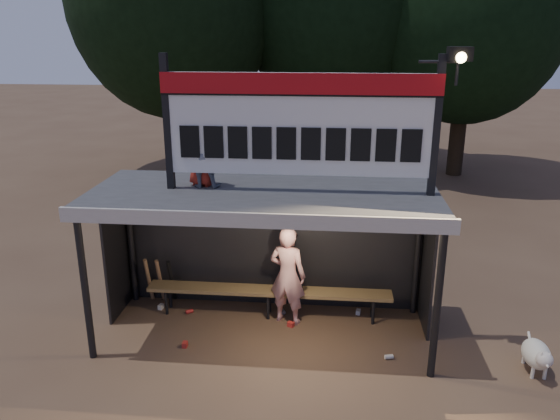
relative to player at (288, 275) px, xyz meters
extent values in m
plane|color=#4E3827|center=(-0.32, -0.39, -0.81)|extent=(80.00, 80.00, 0.00)
imported|color=white|center=(0.00, 0.00, 0.00)|extent=(0.68, 0.54, 1.63)
imported|color=gray|center=(-1.22, -0.25, 2.03)|extent=(0.52, 0.41, 1.05)
imported|color=#B0281B|center=(-1.26, -0.20, 1.99)|extent=(0.56, 0.46, 0.98)
cube|color=#3B3B3D|center=(-0.32, -0.39, 1.45)|extent=(5.00, 2.00, 0.12)
cube|color=beige|center=(-0.32, -1.41, 1.41)|extent=(5.10, 0.06, 0.20)
cylinder|color=black|center=(-2.72, -1.29, 0.29)|extent=(0.10, 0.10, 2.20)
cylinder|color=black|center=(2.08, -1.29, 0.29)|extent=(0.10, 0.10, 2.20)
cylinder|color=black|center=(-2.72, 0.51, 0.29)|extent=(0.10, 0.10, 2.20)
cylinder|color=black|center=(2.08, 0.51, 0.29)|extent=(0.10, 0.10, 2.20)
cube|color=black|center=(-0.32, 0.61, 0.29)|extent=(5.00, 0.04, 2.20)
cube|color=black|center=(-2.82, 0.11, 0.29)|extent=(0.04, 1.00, 2.20)
cube|color=black|center=(2.18, 0.11, 0.29)|extent=(0.04, 1.00, 2.20)
cylinder|color=black|center=(-0.32, 0.61, 1.34)|extent=(5.00, 0.06, 0.06)
cube|color=black|center=(-1.67, -0.39, 2.46)|extent=(0.10, 0.10, 1.90)
cube|color=black|center=(2.03, -0.39, 2.46)|extent=(0.10, 0.10, 1.90)
cube|color=white|center=(0.18, -0.39, 2.46)|extent=(3.80, 0.08, 1.40)
cube|color=#A80C12|center=(0.18, -0.44, 3.02)|extent=(3.80, 0.04, 0.28)
cube|color=black|center=(0.18, -0.45, 2.87)|extent=(3.80, 0.02, 0.03)
cube|color=black|center=(-1.35, -0.44, 2.21)|extent=(0.27, 0.03, 0.45)
cube|color=black|center=(-1.01, -0.44, 2.21)|extent=(0.27, 0.03, 0.45)
cube|color=black|center=(-0.67, -0.44, 2.21)|extent=(0.27, 0.03, 0.45)
cube|color=black|center=(-0.33, -0.44, 2.21)|extent=(0.27, 0.03, 0.45)
cube|color=black|center=(0.01, -0.44, 2.21)|extent=(0.27, 0.03, 0.45)
cube|color=black|center=(0.35, -0.44, 2.21)|extent=(0.27, 0.03, 0.45)
cube|color=black|center=(0.69, -0.44, 2.21)|extent=(0.27, 0.03, 0.45)
cube|color=black|center=(1.03, -0.44, 2.21)|extent=(0.27, 0.03, 0.45)
cube|color=black|center=(1.37, -0.44, 2.21)|extent=(0.27, 0.03, 0.45)
cube|color=black|center=(1.71, -0.44, 2.21)|extent=(0.27, 0.03, 0.45)
cylinder|color=black|center=(1.98, -0.39, 3.31)|extent=(0.50, 0.04, 0.04)
cylinder|color=black|center=(2.23, -0.39, 3.16)|extent=(0.04, 0.04, 0.30)
cube|color=black|center=(2.23, -0.44, 3.41)|extent=(0.30, 0.22, 0.18)
sphere|color=#FFD88C|center=(2.23, -0.53, 3.37)|extent=(0.14, 0.14, 0.14)
cube|color=olive|center=(-0.32, 0.16, -0.36)|extent=(4.00, 0.35, 0.06)
cylinder|color=black|center=(-2.02, 0.04, -0.59)|extent=(0.05, 0.05, 0.45)
cylinder|color=black|center=(-2.02, 0.28, -0.59)|extent=(0.05, 0.05, 0.45)
cylinder|color=black|center=(-0.32, 0.04, -0.59)|extent=(0.05, 0.05, 0.45)
cylinder|color=black|center=(-0.32, 0.28, -0.59)|extent=(0.05, 0.05, 0.45)
cylinder|color=black|center=(1.38, 0.04, -0.59)|extent=(0.05, 0.05, 0.45)
cylinder|color=black|center=(1.38, 0.28, -0.59)|extent=(0.05, 0.05, 0.45)
cylinder|color=#2F2015|center=(-4.32, 9.61, 1.06)|extent=(0.50, 0.50, 3.74)
cylinder|color=#311F16|center=(0.68, 11.11, 1.28)|extent=(0.50, 0.50, 4.18)
cylinder|color=black|center=(4.68, 10.11, 0.95)|extent=(0.50, 0.50, 3.52)
ellipsoid|color=black|center=(4.68, 10.11, 4.39)|extent=(6.08, 6.08, 7.04)
ellipsoid|color=beige|center=(3.52, -1.04, -0.54)|extent=(0.36, 0.58, 0.36)
sphere|color=silver|center=(3.52, -1.32, -0.45)|extent=(0.22, 0.22, 0.22)
cone|color=beige|center=(3.52, -1.42, -0.47)|extent=(0.10, 0.10, 0.10)
cone|color=beige|center=(3.47, -1.34, -0.35)|extent=(0.06, 0.06, 0.07)
cone|color=beige|center=(3.57, -1.34, -0.35)|extent=(0.06, 0.06, 0.07)
cylinder|color=beige|center=(3.44, -1.22, -0.72)|extent=(0.05, 0.05, 0.18)
cylinder|color=beige|center=(3.60, -1.22, -0.72)|extent=(0.05, 0.05, 0.18)
cylinder|color=beige|center=(3.44, -0.86, -0.72)|extent=(0.05, 0.05, 0.18)
cylinder|color=white|center=(3.60, -0.86, -0.72)|extent=(0.05, 0.05, 0.18)
cylinder|color=silver|center=(3.52, -0.74, -0.47)|extent=(0.04, 0.16, 0.14)
cylinder|color=#976E46|center=(-2.43, 0.43, -0.38)|extent=(0.08, 0.27, 0.84)
cylinder|color=#906543|center=(-2.23, 0.43, -0.38)|extent=(0.07, 0.30, 0.83)
cylinder|color=black|center=(-2.03, 0.43, -0.38)|extent=(0.07, 0.32, 0.83)
cube|color=#B1261E|center=(-1.46, -0.91, -0.77)|extent=(0.07, 0.10, 0.08)
cylinder|color=silver|center=(-0.10, 0.25, -0.78)|extent=(0.11, 0.14, 0.07)
cube|color=silver|center=(-2.18, 0.20, -0.77)|extent=(0.09, 0.11, 0.08)
cylinder|color=red|center=(-1.65, 0.10, -0.78)|extent=(0.14, 0.12, 0.07)
cube|color=#AFAFB4|center=(1.16, 0.34, -0.77)|extent=(0.09, 0.11, 0.08)
cylinder|color=silver|center=(1.55, -0.94, -0.78)|extent=(0.13, 0.10, 0.07)
cube|color=red|center=(0.07, -0.17, -0.77)|extent=(0.12, 0.11, 0.08)
camera|label=1|loc=(0.63, -7.86, 3.68)|focal=35.00mm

